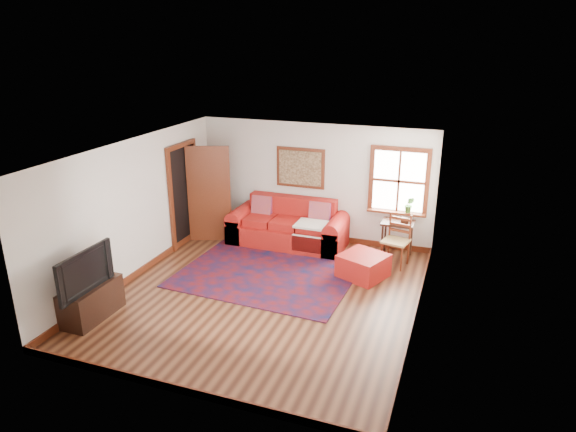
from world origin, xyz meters
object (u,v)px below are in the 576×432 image
at_px(ladder_back_chair, 397,238).
at_px(media_cabinet, 92,301).
at_px(red_leather_sofa, 288,229).
at_px(red_ottoman, 363,266).
at_px(side_table, 398,228).

xyz_separation_m(ladder_back_chair, media_cabinet, (-4.14, -3.59, -0.26)).
relative_size(red_leather_sofa, red_ottoman, 3.26).
xyz_separation_m(red_ottoman, ladder_back_chair, (0.48, 0.75, 0.32)).
height_order(red_leather_sofa, red_ottoman, red_leather_sofa).
bearing_deg(media_cabinet, red_leather_sofa, 64.54).
bearing_deg(ladder_back_chair, red_leather_sofa, 172.76).
relative_size(ladder_back_chair, media_cabinet, 0.97).
relative_size(red_leather_sofa, media_cabinet, 2.40).
bearing_deg(red_leather_sofa, red_ottoman, -29.71).
xyz_separation_m(side_table, media_cabinet, (-4.10, -3.94, -0.34)).
xyz_separation_m(red_leather_sofa, red_ottoman, (1.82, -1.04, -0.10)).
height_order(red_leather_sofa, ladder_back_chair, ladder_back_chair).
bearing_deg(side_table, ladder_back_chair, -83.01).
relative_size(red_leather_sofa, side_table, 3.28).
relative_size(side_table, media_cabinet, 0.73).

